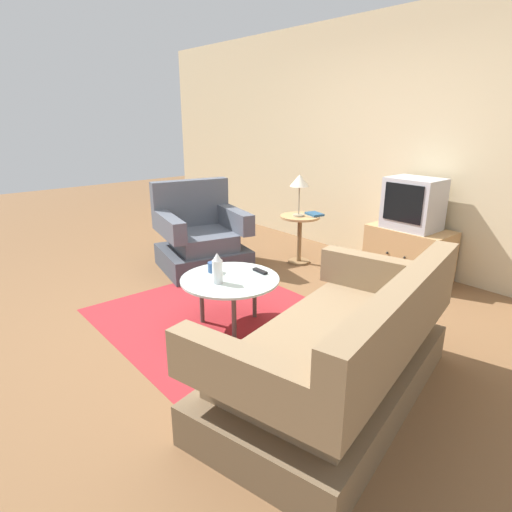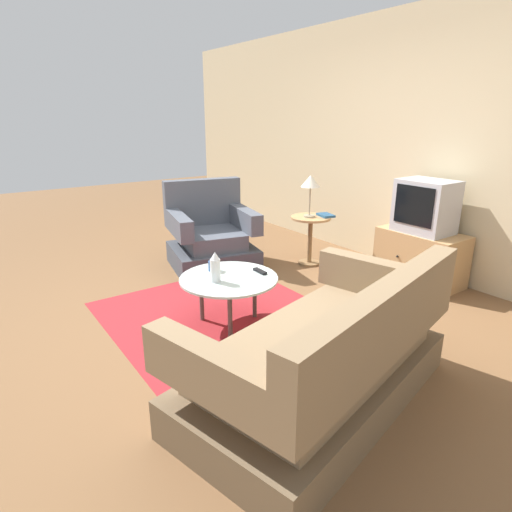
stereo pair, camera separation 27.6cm
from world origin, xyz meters
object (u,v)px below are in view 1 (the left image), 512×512
Objects in this scene: armchair at (201,239)px; couch at (339,357)px; coffee_table at (230,282)px; vase at (217,269)px; book at (314,214)px; table_lamp at (300,183)px; television at (413,204)px; side_table at (300,229)px; mug at (213,267)px; tv_remote_dark at (260,271)px; tv_stand at (408,253)px.

armchair is 0.56× the size of couch.
couch is 1.19m from coffee_table.
vase is 1.94m from book.
table_lamp reaches higher than vase.
television is at bearing 34.67° from book.
armchair is 1.27m from table_lamp.
armchair is 2.27× the size of table_lamp.
coffee_table is 1.41× the size of side_table.
table_lamp is at bearing -100.81° from book.
armchair is 1.32m from book.
table_lamp reaches higher than book.
couch is 8.37× the size of book.
mug is 0.56× the size of book.
vase is at bearing -93.91° from tv_remote_dark.
couch is at bearing -30.32° from book.
book reaches higher than tv_remote_dark.
television reaches higher than tv_stand.
book reaches higher than mug.
tv_remote_dark is (-1.13, 0.35, 0.13)m from couch.
television is (-0.85, 2.16, 0.51)m from couch.
couch is 14.88× the size of mug.
tv_stand is 1.60× the size of television.
coffee_table is 2.12m from tv_stand.
mug is (0.53, -1.57, 0.05)m from side_table.
coffee_table is at bearing -98.99° from tv_stand.
mug is (-0.20, -0.02, 0.08)m from coffee_table.
tv_remote_dark is at bearing -98.70° from tv_stand.
table_lamp reaches higher than coffee_table.
television reaches higher than tv_remote_dark.
armchair reaches higher than vase.
tv_remote_dark is at bearing -57.82° from table_lamp.
couch is at bearing -39.91° from table_lamp.
table_lamp is at bearing 114.45° from vase.
television is 4.05× the size of mug.
book is (0.08, 0.18, -0.37)m from table_lamp.
table_lamp is 3.64× the size of mug.
tv_remote_dark is 1.60m from book.
couch reaches higher than mug.
table_lamp is (0.00, -0.03, 0.54)m from side_table.
coffee_table is 1.83m from book.
table_lamp is at bearing 158.45° from armchair.
coffee_table is at bearing 72.15° from couch.
tv_stand is 3.41× the size of vase.
armchair is at bearing 60.93° from couch.
television is at bearing 143.87° from armchair.
armchair reaches higher than side_table.
tv_remote_dark is at bearing -58.31° from side_table.
armchair is 1.33× the size of coffee_table.
book is (-0.71, 1.43, 0.15)m from tv_remote_dark.
tv_stand reaches higher than coffee_table.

